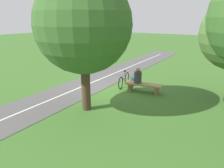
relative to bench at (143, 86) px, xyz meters
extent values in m
plane|color=#3D6B28|center=(2.05, 0.58, -0.32)|extent=(80.00, 80.00, 0.00)
cube|color=#565454|center=(3.15, 4.58, -0.31)|extent=(2.63, 36.01, 0.02)
cube|color=silver|center=(3.15, 4.58, -0.30)|extent=(0.22, 32.00, 0.00)
cube|color=#A88456|center=(0.00, 0.00, 0.10)|extent=(1.86, 0.73, 0.08)
cube|color=brown|center=(-0.67, -0.11, -0.13)|extent=(0.22, 0.43, 0.37)
cube|color=brown|center=(0.67, 0.11, -0.13)|extent=(0.22, 0.43, 0.37)
cylinder|color=#38383D|center=(0.30, 0.05, 0.43)|extent=(0.43, 0.43, 0.58)
sphere|color=#9E755B|center=(0.30, 0.05, 0.82)|extent=(0.23, 0.23, 0.23)
torus|color=black|center=(1.22, 0.16, 0.01)|extent=(0.16, 0.65, 0.66)
torus|color=black|center=(1.40, -0.85, 0.01)|extent=(0.16, 0.65, 0.66)
cylinder|color=#237038|center=(1.31, -0.35, 0.29)|extent=(0.19, 0.87, 0.04)
cylinder|color=#237038|center=(1.28, -0.19, 0.15)|extent=(0.15, 0.63, 0.31)
cylinder|color=#237038|center=(1.34, -0.50, 0.39)|extent=(0.03, 0.03, 0.20)
cube|color=black|center=(1.34, -0.50, 0.50)|extent=(0.11, 0.21, 0.05)
cube|color=navy|center=(0.93, -0.84, -0.11)|extent=(0.33, 0.37, 0.41)
cube|color=#2A438C|center=(0.81, -0.79, -0.18)|extent=(0.12, 0.22, 0.18)
cylinder|color=#473323|center=(1.13, 3.11, 0.90)|extent=(0.36, 0.36, 2.44)
sphere|color=#386028|center=(1.13, 3.11, 3.03)|extent=(3.60, 3.60, 3.60)
camera|label=1|loc=(-3.91, 9.14, 3.28)|focal=33.06mm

